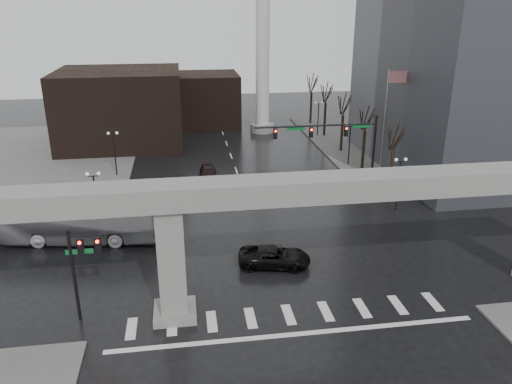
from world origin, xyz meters
The scene contains 24 objects.
ground centered at (0.00, 0.00, 0.00)m, with size 160.00×160.00×0.00m, color black.
sidewalk_ne centered at (26.00, 36.00, 0.07)m, with size 28.00×36.00×0.15m, color slate.
sidewalk_nw centered at (-26.00, 36.00, 0.07)m, with size 28.00×36.00×0.15m, color slate.
elevated_guideway centered at (1.26, 0.00, 6.88)m, with size 48.00×2.60×8.70m.
building_far_left centered at (-14.00, 42.00, 5.00)m, with size 16.00×14.00×10.00m, color black.
building_far_mid centered at (-2.00, 52.00, 4.00)m, with size 10.00×10.00×8.00m, color black.
smokestack centered at (6.00, 46.00, 13.35)m, with size 3.60×3.60×30.00m.
signal_mast_arm centered at (8.99, 18.80, 5.83)m, with size 12.12×0.43×8.00m.
signal_left_pole centered at (-12.25, 0.50, 4.07)m, with size 2.30×0.30×6.00m.
flagpole_assembly centered at (15.29, 22.00, 7.53)m, with size 2.06×0.12×12.00m.
lamp_right_0 centered at (13.50, 14.00, 3.47)m, with size 1.22×0.32×5.11m.
lamp_right_1 centered at (13.50, 28.00, 3.47)m, with size 1.22×0.32×5.11m.
lamp_right_2 centered at (13.50, 42.00, 3.47)m, with size 1.22×0.32×5.11m.
lamp_left_0 centered at (-13.50, 14.00, 3.47)m, with size 1.22×0.32×5.11m.
lamp_left_1 centered at (-13.50, 28.00, 3.47)m, with size 1.22×0.32×5.11m.
lamp_left_2 centered at (-13.50, 42.00, 3.47)m, with size 1.22×0.32×5.11m.
tree_right_0 centered at (14.53, 18.02, 2.79)m, with size 1.09×1.58×7.50m.
tree_right_1 centered at (14.53, 26.02, 2.85)m, with size 1.09×1.61×7.67m.
tree_right_2 centered at (14.53, 34.02, 2.91)m, with size 1.10×1.63×7.85m.
tree_right_3 centered at (14.53, 42.02, 2.98)m, with size 1.11×1.66×8.02m.
tree_right_4 centered at (14.53, 50.02, 3.04)m, with size 1.12×1.69×8.19m.
pickup_truck centered at (0.26, 5.26, 0.73)m, with size 2.44×5.29×1.47m, color black.
city_bus centered at (-14.96, 11.85, 1.87)m, with size 3.14×13.40×3.73m, color #939397.
far_car centered at (-3.39, 25.30, 0.79)m, with size 1.86×4.63×1.58m, color black.
Camera 1 is at (-5.95, -26.79, 18.23)m, focal length 35.00 mm.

